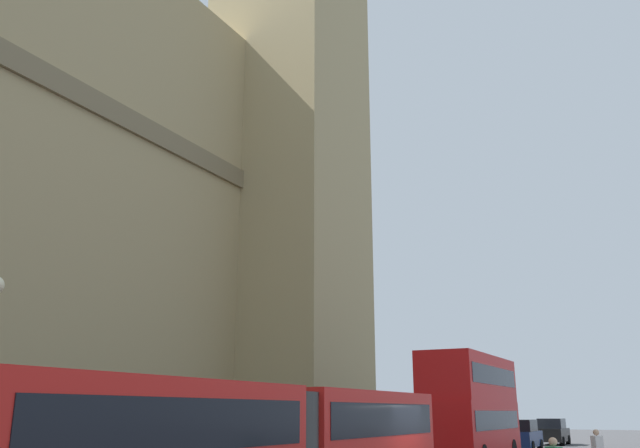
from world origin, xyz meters
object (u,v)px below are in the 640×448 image
double_decker_bus (471,403)px  sedan_trailing (553,432)px  articulated_bus (270,436)px  sedan_lead (522,435)px

double_decker_bus → sedan_trailing: 20.80m
articulated_bus → sedan_lead: size_ratio=3.86×
sedan_lead → sedan_trailing: size_ratio=1.00×
sedan_lead → articulated_bus: bearing=-179.6°
double_decker_bus → sedan_trailing: bearing=-0.9°
articulated_bus → double_decker_bus: double_decker_bus is taller
articulated_bus → sedan_trailing: size_ratio=3.86×
double_decker_bus → articulated_bus: bearing=-180.0°
double_decker_bus → sedan_lead: (12.02, 0.19, -1.79)m
articulated_bus → sedan_trailing: articulated_bus is taller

